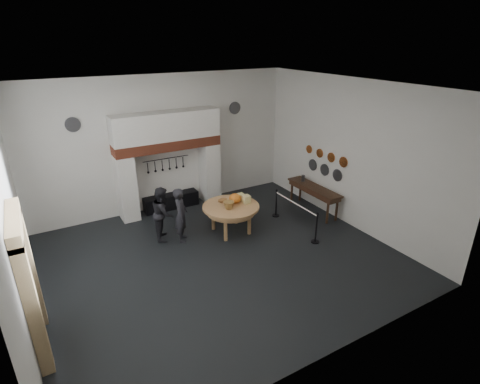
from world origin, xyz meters
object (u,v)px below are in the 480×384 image
work_table (231,207)px  barrier_post_far (276,204)px  visitor_near (181,215)px  visitor_far (163,213)px  side_table (314,188)px  barrier_post_near (316,229)px  iron_range (171,201)px

work_table → barrier_post_far: size_ratio=1.90×
visitor_near → barrier_post_far: bearing=-68.8°
visitor_near → visitor_far: visitor_near is taller
side_table → barrier_post_near: bearing=-127.8°
iron_range → visitor_far: 2.17m
iron_range → work_table: (0.98, -2.56, 0.59)m
side_table → barrier_post_near: size_ratio=2.44×
visitor_near → barrier_post_far: (3.31, -0.07, -0.37)m
visitor_far → side_table: visitor_far is taller
side_table → visitor_near: bearing=175.1°
work_table → visitor_far: 2.01m
barrier_post_near → side_table: bearing=52.2°
work_table → side_table: (3.12, -0.12, 0.03)m
iron_range → barrier_post_far: (2.80, -2.36, 0.20)m
visitor_far → barrier_post_far: size_ratio=1.79×
iron_range → barrier_post_near: barrier_post_near is taller
visitor_near → barrier_post_near: size_ratio=1.82×
visitor_far → side_table: size_ratio=0.73×
barrier_post_far → visitor_far: bearing=172.7°
work_table → barrier_post_near: (1.82, -1.80, -0.39)m
work_table → visitor_far: size_ratio=1.06×
visitor_near → barrier_post_far: visitor_near is taller
barrier_post_near → barrier_post_far: 2.00m
work_table → iron_range: bearing=111.0°
work_table → side_table: bearing=-2.3°
iron_range → visitor_far: (-0.91, -1.89, 0.55)m
iron_range → side_table: 4.94m
work_table → barrier_post_near: 2.59m
side_table → barrier_post_far: same height
iron_range → side_table: (4.10, -2.68, 0.62)m
side_table → barrier_post_near: 2.17m
work_table → barrier_post_far: (1.82, 0.20, -0.39)m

